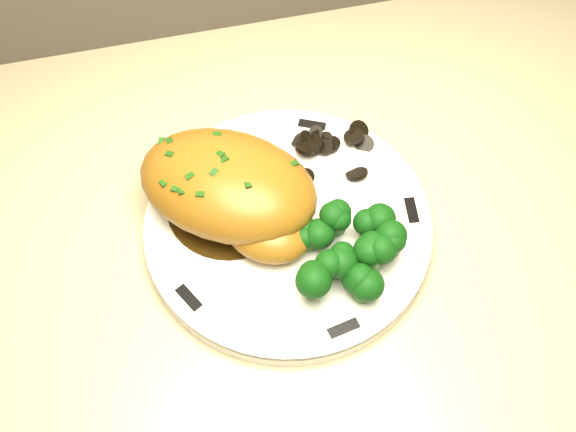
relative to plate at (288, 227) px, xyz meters
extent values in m
cylinder|color=white|center=(0.00, 0.00, 0.00)|extent=(0.30, 0.30, 0.02)
cube|color=black|center=(0.11, -0.01, 0.01)|extent=(0.01, 0.03, 0.00)
cube|color=black|center=(0.05, 0.10, 0.01)|extent=(0.03, 0.02, 0.00)
cube|color=black|center=(-0.08, 0.08, 0.01)|extent=(0.03, 0.03, 0.00)
cube|color=black|center=(-0.10, -0.05, 0.01)|extent=(0.02, 0.03, 0.00)
cube|color=black|center=(0.02, -0.11, 0.01)|extent=(0.03, 0.01, 0.00)
cylinder|color=#301F08|center=(-0.05, 0.03, 0.01)|extent=(0.12, 0.12, 0.00)
ellipsoid|color=#956319|center=(-0.05, 0.03, 0.04)|extent=(0.20, 0.18, 0.06)
ellipsoid|color=#956319|center=(-0.02, -0.02, 0.03)|extent=(0.09, 0.09, 0.03)
cube|color=#19420D|center=(-0.08, 0.06, 0.07)|extent=(0.01, 0.01, 0.00)
cube|color=#19420D|center=(-0.07, 0.05, 0.07)|extent=(0.01, 0.01, 0.00)
cube|color=#19420D|center=(-0.05, 0.04, 0.07)|extent=(0.01, 0.01, 0.00)
cube|color=#19420D|center=(-0.04, 0.03, 0.07)|extent=(0.01, 0.01, 0.00)
cube|color=#19420D|center=(-0.02, 0.02, 0.07)|extent=(0.01, 0.01, 0.00)
cube|color=#19420D|center=(0.00, 0.01, 0.07)|extent=(0.01, 0.01, 0.00)
cylinder|color=black|center=(0.08, 0.06, 0.01)|extent=(0.01, 0.01, 0.01)
cylinder|color=black|center=(0.08, 0.07, 0.01)|extent=(0.02, 0.02, 0.01)
cylinder|color=black|center=(0.07, 0.07, 0.02)|extent=(0.02, 0.02, 0.01)
cylinder|color=black|center=(0.06, 0.08, 0.01)|extent=(0.02, 0.02, 0.01)
cylinder|color=black|center=(0.06, 0.08, 0.01)|extent=(0.02, 0.02, 0.01)
cylinder|color=black|center=(0.04, 0.08, 0.02)|extent=(0.02, 0.02, 0.01)
cylinder|color=black|center=(0.04, 0.08, 0.01)|extent=(0.02, 0.02, 0.01)
cylinder|color=black|center=(0.03, 0.07, 0.01)|extent=(0.02, 0.02, 0.00)
cylinder|color=black|center=(0.02, 0.07, 0.02)|extent=(0.02, 0.02, 0.01)
cylinder|color=black|center=(0.02, 0.06, 0.01)|extent=(0.02, 0.02, 0.01)
cylinder|color=black|center=(0.02, 0.05, 0.01)|extent=(0.02, 0.02, 0.01)
cylinder|color=black|center=(0.03, 0.05, 0.02)|extent=(0.03, 0.03, 0.01)
cylinder|color=black|center=(0.04, 0.04, 0.01)|extent=(0.03, 0.03, 0.01)
cylinder|color=black|center=(0.04, 0.04, 0.01)|extent=(0.02, 0.02, 0.01)
cylinder|color=black|center=(0.06, 0.04, 0.02)|extent=(0.02, 0.02, 0.02)
cylinder|color=black|center=(0.06, 0.04, 0.01)|extent=(0.03, 0.03, 0.02)
cylinder|color=black|center=(0.07, 0.05, 0.01)|extent=(0.03, 0.03, 0.01)
cylinder|color=black|center=(0.08, 0.05, 0.02)|extent=(0.03, 0.03, 0.01)
cylinder|color=#3D7230|center=(0.01, -0.03, 0.02)|extent=(0.02, 0.02, 0.02)
sphere|color=black|center=(0.01, -0.03, 0.03)|extent=(0.03, 0.03, 0.03)
cylinder|color=#3D7230|center=(0.04, -0.02, 0.02)|extent=(0.02, 0.02, 0.02)
sphere|color=black|center=(0.04, -0.02, 0.03)|extent=(0.03, 0.03, 0.03)
cylinder|color=#3D7230|center=(0.07, -0.03, 0.02)|extent=(0.02, 0.02, 0.02)
sphere|color=black|center=(0.07, -0.03, 0.03)|extent=(0.03, 0.03, 0.03)
cylinder|color=#3D7230|center=(0.03, -0.06, 0.02)|extent=(0.02, 0.02, 0.02)
sphere|color=black|center=(0.03, -0.06, 0.03)|extent=(0.03, 0.03, 0.03)
cylinder|color=#3D7230|center=(0.06, -0.06, 0.02)|extent=(0.02, 0.02, 0.02)
sphere|color=black|center=(0.06, -0.06, 0.03)|extent=(0.03, 0.03, 0.03)
cylinder|color=#3D7230|center=(0.08, -0.05, 0.02)|extent=(0.02, 0.02, 0.02)
sphere|color=black|center=(0.08, -0.05, 0.03)|extent=(0.03, 0.03, 0.03)
cylinder|color=#3D7230|center=(0.00, -0.07, 0.02)|extent=(0.02, 0.02, 0.02)
sphere|color=black|center=(0.00, -0.07, 0.03)|extent=(0.03, 0.03, 0.03)
cylinder|color=#3D7230|center=(0.04, -0.09, 0.02)|extent=(0.02, 0.02, 0.02)
sphere|color=black|center=(0.04, -0.09, 0.03)|extent=(0.03, 0.03, 0.03)
camera|label=1|loc=(-0.08, -0.33, 0.56)|focal=45.00mm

